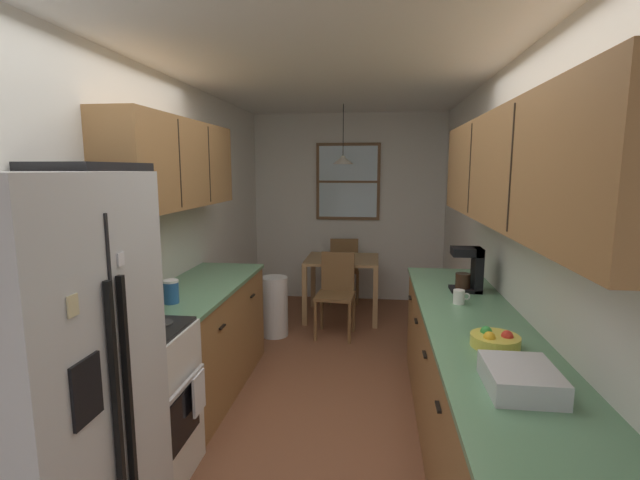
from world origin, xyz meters
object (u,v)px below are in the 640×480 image
dining_chair_near (336,290)px  dining_table (342,268)px  trash_bin (274,306)px  storage_canister (171,292)px  microwave_over_range (93,196)px  mug_by_coffeemaker (459,297)px  refrigerator (31,406)px  fruit_bowl (495,340)px  dining_chair_far (344,267)px  coffee_maker (470,269)px  dish_rack (521,378)px  stove_range (128,408)px

dining_chair_near → dining_table: bearing=88.1°
dining_table → trash_bin: size_ratio=1.33×
storage_canister → microwave_over_range: bearing=-99.9°
mug_by_coffeemaker → refrigerator: bearing=-139.8°
microwave_over_range → dining_chair_near: microwave_over_range is taller
trash_bin → fruit_bowl: size_ratio=2.63×
dining_table → dining_chair_near: 0.61m
refrigerator → dining_chair_far: (0.89, 4.52, -0.40)m
coffee_maker → dining_chair_far: bearing=113.7°
refrigerator → microwave_over_range: 1.09m
dish_rack → coffee_maker: bearing=86.4°
dining_chair_far → dining_table: bearing=-87.7°
dining_chair_near → fruit_bowl: size_ratio=3.61×
dining_table → microwave_over_range: bearing=-109.0°
refrigerator → dining_chair_far: 4.62m
storage_canister → coffee_maker: (2.09, 0.57, 0.09)m
refrigerator → stove_range: size_ratio=1.64×
refrigerator → coffee_maker: refrigerator is taller
stove_range → dining_table: (0.98, 3.17, 0.14)m
dining_chair_far → mug_by_coffeemaker: mug_by_coffeemaker is taller
microwave_over_range → dining_table: bearing=71.0°
dining_chair_near → trash_bin: dining_chair_near is taller
mug_by_coffeemaker → microwave_over_range: bearing=-157.7°
refrigerator → stove_range: refrigerator is taller
stove_range → fruit_bowl: bearing=2.5°
storage_canister → fruit_bowl: 2.07m
dish_rack → stove_range: bearing=169.1°
coffee_maker → storage_canister: bearing=-164.8°
stove_range → microwave_over_range: size_ratio=1.74×
dining_chair_far → dish_rack: bearing=-76.0°
mug_by_coffeemaker → fruit_bowl: 0.76m
fruit_bowl → mug_by_coffeemaker: bearing=93.8°
microwave_over_range → dining_chair_far: size_ratio=0.70×
stove_range → coffee_maker: (2.08, 1.19, 0.60)m
dining_chair_near → fruit_bowl: (1.04, -2.48, 0.44)m
stove_range → microwave_over_range: microwave_over_range is taller
dining_table → coffee_maker: coffee_maker is taller
coffee_maker → fruit_bowl: coffee_maker is taller
refrigerator → dining_chair_near: bearing=74.9°
dining_chair_far → dish_rack: dish_rack is taller
refrigerator → storage_canister: (-0.07, 1.37, 0.08)m
coffee_maker → microwave_over_range: bearing=-151.6°
dining_chair_near → mug_by_coffeemaker: bearing=-60.2°
microwave_over_range → fruit_bowl: microwave_over_range is taller
microwave_over_range → dish_rack: microwave_over_range is taller
refrigerator → mug_by_coffeemaker: (1.89, 1.60, 0.05)m
dining_table → coffee_maker: 2.31m
refrigerator → dining_chair_far: bearing=78.8°
refrigerator → dish_rack: 1.96m
refrigerator → trash_bin: bearing=85.8°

